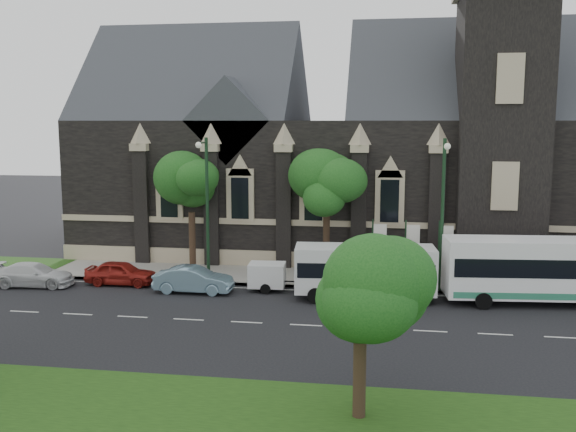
% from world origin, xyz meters
% --- Properties ---
extents(ground, '(160.00, 160.00, 0.00)m').
position_xyz_m(ground, '(0.00, 0.00, 0.00)').
color(ground, black).
rests_on(ground, ground).
extents(sidewalk, '(80.00, 5.00, 0.15)m').
position_xyz_m(sidewalk, '(0.00, 9.50, 0.07)').
color(sidewalk, gray).
rests_on(sidewalk, ground).
extents(museum, '(40.00, 17.70, 29.90)m').
position_xyz_m(museum, '(5.12, 18.78, 8.17)').
color(museum, black).
rests_on(museum, ground).
extents(tree_park_east, '(3.40, 3.40, 6.28)m').
position_xyz_m(tree_park_east, '(6.18, -9.32, 4.62)').
color(tree_park_east, black).
rests_on(tree_park_east, ground).
extents(tree_walk_right, '(4.08, 4.08, 7.80)m').
position_xyz_m(tree_walk_right, '(3.21, 10.71, 5.82)').
color(tree_walk_right, black).
rests_on(tree_walk_right, ground).
extents(tree_walk_left, '(3.91, 3.91, 7.64)m').
position_xyz_m(tree_walk_left, '(-5.80, 10.70, 5.73)').
color(tree_walk_left, black).
rests_on(tree_walk_left, ground).
extents(street_lamp_near, '(0.36, 1.88, 9.00)m').
position_xyz_m(street_lamp_near, '(10.00, 7.09, 5.11)').
color(street_lamp_near, '#16331C').
rests_on(street_lamp_near, ground).
extents(street_lamp_mid, '(0.36, 1.88, 9.00)m').
position_xyz_m(street_lamp_mid, '(-4.00, 7.09, 5.11)').
color(street_lamp_mid, '#16331C').
rests_on(street_lamp_mid, ground).
extents(banner_flag_left, '(0.90, 0.10, 4.00)m').
position_xyz_m(banner_flag_left, '(6.29, 9.00, 2.38)').
color(banner_flag_left, '#16331C').
rests_on(banner_flag_left, ground).
extents(banner_flag_center, '(0.90, 0.10, 4.00)m').
position_xyz_m(banner_flag_center, '(8.29, 9.00, 2.38)').
color(banner_flag_center, '#16331C').
rests_on(banner_flag_center, ground).
extents(banner_flag_right, '(0.90, 0.10, 4.00)m').
position_xyz_m(banner_flag_right, '(10.29, 9.00, 2.38)').
color(banner_flag_right, '#16331C').
rests_on(banner_flag_right, ground).
extents(tour_coach, '(12.52, 3.71, 3.60)m').
position_xyz_m(tour_coach, '(16.24, 5.80, 1.96)').
color(tour_coach, white).
rests_on(tour_coach, ground).
extents(shuttle_bus, '(7.96, 3.26, 3.00)m').
position_xyz_m(shuttle_bus, '(5.68, 5.24, 1.73)').
color(shuttle_bus, silver).
rests_on(shuttle_bus, ground).
extents(box_trailer, '(3.11, 1.83, 1.64)m').
position_xyz_m(box_trailer, '(-0.11, 6.18, 0.93)').
color(box_trailer, silver).
rests_on(box_trailer, ground).
extents(sedan, '(4.62, 1.62, 1.52)m').
position_xyz_m(sedan, '(-4.29, 5.11, 0.76)').
color(sedan, '#799CAF').
rests_on(sedan, ground).
extents(car_far_red, '(4.33, 1.79, 1.47)m').
position_xyz_m(car_far_red, '(-9.26, 6.20, 0.73)').
color(car_far_red, maroon).
rests_on(car_far_red, ground).
extents(car_far_white, '(5.01, 2.39, 1.41)m').
position_xyz_m(car_far_white, '(-14.35, 5.03, 0.71)').
color(car_far_white, silver).
rests_on(car_far_white, ground).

